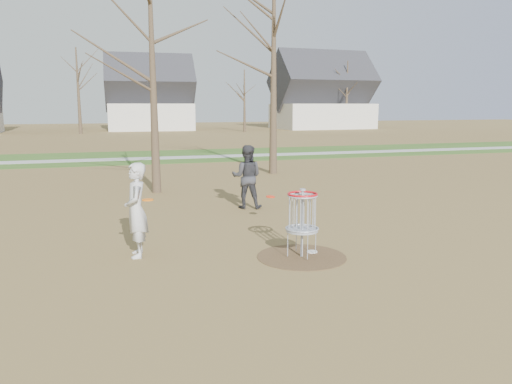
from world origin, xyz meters
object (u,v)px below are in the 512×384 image
(disc_grounded, at_px, (312,252))
(player_throwing, at_px, (247,177))
(player_standing, at_px, (136,210))
(disc_golf_basket, at_px, (302,212))

(disc_grounded, bearing_deg, player_throwing, 90.41)
(player_standing, relative_size, disc_grounded, 8.61)
(player_standing, xyz_separation_m, disc_grounded, (3.46, -0.80, -0.93))
(player_throwing, distance_m, disc_grounded, 4.87)
(disc_golf_basket, bearing_deg, disc_grounded, 33.30)
(player_throwing, relative_size, disc_golf_basket, 1.38)
(disc_golf_basket, bearing_deg, player_throwing, 86.75)
(player_standing, distance_m, disc_grounded, 3.67)
(player_standing, height_order, disc_golf_basket, player_standing)
(player_standing, xyz_separation_m, disc_golf_basket, (3.14, -1.01, -0.03))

